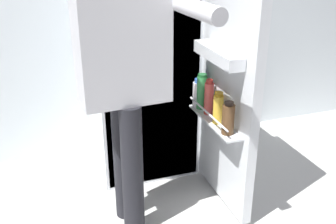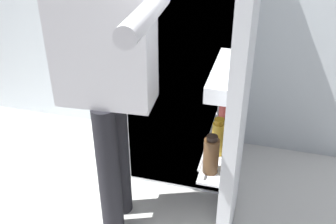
% 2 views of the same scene
% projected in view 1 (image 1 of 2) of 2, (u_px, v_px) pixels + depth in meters
% --- Properties ---
extents(ground_plane, '(5.46, 5.46, 0.00)m').
position_uv_depth(ground_plane, '(166.00, 202.00, 2.62)').
color(ground_plane, silver).
extents(refrigerator, '(0.73, 1.26, 1.61)m').
position_uv_depth(refrigerator, '(146.00, 61.00, 2.74)').
color(refrigerator, silver).
rests_on(refrigerator, ground_plane).
extents(person, '(0.57, 0.74, 1.58)m').
position_uv_depth(person, '(125.00, 71.00, 2.07)').
color(person, black).
rests_on(person, ground_plane).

